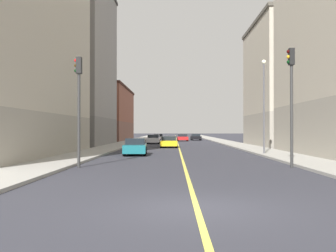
{
  "coord_description": "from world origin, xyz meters",
  "views": [
    {
      "loc": [
        -0.6,
        -10.17,
        2.06
      ],
      "look_at": [
        -1.48,
        49.74,
        2.63
      ],
      "focal_mm": 41.4,
      "sensor_mm": 36.0,
      "label": 1
    }
  ],
  "objects_px": {
    "street_lamp_left_near": "(264,97)",
    "car_black": "(196,137)",
    "building_right_midblock": "(75,64)",
    "building_right_distant": "(105,114)",
    "car_silver": "(159,137)",
    "car_teal": "(135,147)",
    "traffic_light_right_near": "(79,96)",
    "car_red": "(182,138)",
    "building_left_mid": "(290,84)",
    "traffic_light_left_near": "(291,91)",
    "building_right_corner": "(4,26)",
    "car_white": "(154,139)",
    "car_yellow": "(169,142)"
  },
  "relations": [
    {
      "from": "building_right_corner",
      "to": "car_white",
      "type": "bearing_deg",
      "value": 69.93
    },
    {
      "from": "car_black",
      "to": "car_silver",
      "type": "relative_size",
      "value": 0.9
    },
    {
      "from": "building_right_midblock",
      "to": "car_white",
      "type": "relative_size",
      "value": 4.9
    },
    {
      "from": "street_lamp_left_near",
      "to": "building_left_mid",
      "type": "bearing_deg",
      "value": 66.91
    },
    {
      "from": "car_black",
      "to": "car_teal",
      "type": "distance_m",
      "value": 44.32
    },
    {
      "from": "building_left_mid",
      "to": "car_red",
      "type": "distance_m",
      "value": 26.52
    },
    {
      "from": "traffic_light_right_near",
      "to": "car_red",
      "type": "relative_size",
      "value": 1.51
    },
    {
      "from": "building_left_mid",
      "to": "car_white",
      "type": "xyz_separation_m",
      "value": [
        -17.24,
        9.36,
        -7.02
      ]
    },
    {
      "from": "building_right_distant",
      "to": "car_white",
      "type": "xyz_separation_m",
      "value": [
        10.12,
        -15.86,
        -4.35
      ]
    },
    {
      "from": "building_right_corner",
      "to": "car_black",
      "type": "distance_m",
      "value": 49.75
    },
    {
      "from": "street_lamp_left_near",
      "to": "car_teal",
      "type": "distance_m",
      "value": 11.23
    },
    {
      "from": "building_right_distant",
      "to": "car_red",
      "type": "distance_m",
      "value": 15.6
    },
    {
      "from": "traffic_light_right_near",
      "to": "car_black",
      "type": "height_order",
      "value": "traffic_light_right_near"
    },
    {
      "from": "car_yellow",
      "to": "car_red",
      "type": "bearing_deg",
      "value": 85.15
    },
    {
      "from": "traffic_light_left_near",
      "to": "building_right_corner",
      "type": "bearing_deg",
      "value": 156.19
    },
    {
      "from": "car_yellow",
      "to": "car_teal",
      "type": "bearing_deg",
      "value": -100.82
    },
    {
      "from": "car_black",
      "to": "traffic_light_right_near",
      "type": "bearing_deg",
      "value": -99.9
    },
    {
      "from": "car_silver",
      "to": "car_teal",
      "type": "height_order",
      "value": "car_teal"
    },
    {
      "from": "building_right_midblock",
      "to": "building_right_distant",
      "type": "xyz_separation_m",
      "value": [
        -0.0,
        22.09,
        -5.78
      ]
    },
    {
      "from": "building_right_midblock",
      "to": "car_yellow",
      "type": "distance_m",
      "value": 17.21
    },
    {
      "from": "building_left_mid",
      "to": "street_lamp_left_near",
      "type": "distance_m",
      "value": 17.93
    },
    {
      "from": "car_black",
      "to": "car_red",
      "type": "bearing_deg",
      "value": -118.0
    },
    {
      "from": "building_right_midblock",
      "to": "building_right_corner",
      "type": "bearing_deg",
      "value": -90.0
    },
    {
      "from": "car_teal",
      "to": "building_right_corner",
      "type": "bearing_deg",
      "value": -168.86
    },
    {
      "from": "traffic_light_left_near",
      "to": "street_lamp_left_near",
      "type": "xyz_separation_m",
      "value": [
        1.02,
        10.64,
        0.58
      ]
    },
    {
      "from": "traffic_light_right_near",
      "to": "car_teal",
      "type": "height_order",
      "value": "traffic_light_right_near"
    },
    {
      "from": "car_silver",
      "to": "building_left_mid",
      "type": "bearing_deg",
      "value": -54.34
    },
    {
      "from": "traffic_light_left_near",
      "to": "car_red",
      "type": "distance_m",
      "value": 49.45
    },
    {
      "from": "building_left_mid",
      "to": "car_black",
      "type": "distance_m",
      "value": 29.92
    },
    {
      "from": "building_right_corner",
      "to": "building_right_distant",
      "type": "bearing_deg",
      "value": 90.0
    },
    {
      "from": "building_right_corner",
      "to": "car_red",
      "type": "height_order",
      "value": "building_right_corner"
    },
    {
      "from": "street_lamp_left_near",
      "to": "traffic_light_left_near",
      "type": "bearing_deg",
      "value": -95.45
    },
    {
      "from": "street_lamp_left_near",
      "to": "car_black",
      "type": "distance_m",
      "value": 43.87
    },
    {
      "from": "car_red",
      "to": "car_teal",
      "type": "bearing_deg",
      "value": -96.95
    },
    {
      "from": "traffic_light_right_near",
      "to": "car_yellow",
      "type": "distance_m",
      "value": 24.65
    },
    {
      "from": "traffic_light_right_near",
      "to": "building_right_distant",
      "type": "bearing_deg",
      "value": 98.63
    },
    {
      "from": "traffic_light_left_near",
      "to": "car_yellow",
      "type": "xyz_separation_m",
      "value": [
        -6.88,
        24.0,
        -3.49
      ]
    },
    {
      "from": "traffic_light_left_near",
      "to": "street_lamp_left_near",
      "type": "relative_size",
      "value": 0.85
    },
    {
      "from": "car_black",
      "to": "car_silver",
      "type": "bearing_deg",
      "value": -153.63
    },
    {
      "from": "building_right_midblock",
      "to": "building_right_distant",
      "type": "bearing_deg",
      "value": 90.0
    },
    {
      "from": "car_red",
      "to": "car_yellow",
      "type": "bearing_deg",
      "value": -94.85
    },
    {
      "from": "traffic_light_right_near",
      "to": "car_silver",
      "type": "distance_m",
      "value": 50.86
    },
    {
      "from": "building_left_mid",
      "to": "building_right_corner",
      "type": "height_order",
      "value": "building_right_corner"
    },
    {
      "from": "building_right_corner",
      "to": "building_right_midblock",
      "type": "xyz_separation_m",
      "value": [
        0.0,
        21.47,
        0.76
      ]
    },
    {
      "from": "building_right_distant",
      "to": "car_yellow",
      "type": "distance_m",
      "value": 31.1
    },
    {
      "from": "car_white",
      "to": "building_right_midblock",
      "type": "bearing_deg",
      "value": -148.38
    },
    {
      "from": "building_right_corner",
      "to": "car_white",
      "type": "relative_size",
      "value": 4.93
    },
    {
      "from": "building_right_midblock",
      "to": "car_black",
      "type": "height_order",
      "value": "building_right_midblock"
    },
    {
      "from": "building_right_midblock",
      "to": "car_red",
      "type": "bearing_deg",
      "value": 52.43
    },
    {
      "from": "building_right_distant",
      "to": "car_red",
      "type": "relative_size",
      "value": 5.74
    }
  ]
}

